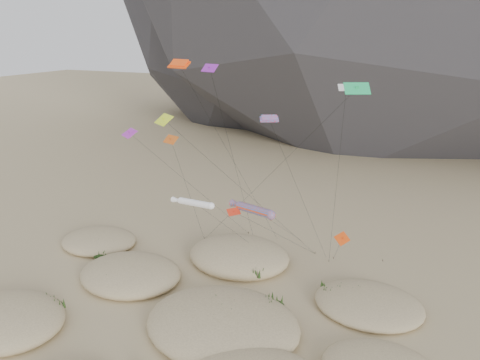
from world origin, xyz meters
name	(u,v)px	position (x,y,z in m)	size (l,w,h in m)	color
ground	(193,336)	(0.00, 0.00, 0.00)	(500.00, 500.00, 0.00)	#CCB789
dunes	(194,308)	(-1.85, 3.58, 0.69)	(52.42, 38.87, 3.75)	#CCB789
dune_grass	(191,310)	(-1.85, 2.93, 0.83)	(43.19, 27.50, 1.49)	black
kite_stakes	(287,249)	(2.58, 22.58, 0.15)	(25.28, 5.56, 0.30)	#3F2D1E
rainbow_tube_kite	(253,209)	(3.24, 8.00, 11.49)	(6.48, 20.14, 12.28)	#FF4D1A
white_tube_kite	(194,203)	(-4.27, 8.49, 10.92)	(7.47, 12.63, 11.54)	white
orange_parafoil	(180,66)	(-8.20, 13.33, 25.66)	(9.86, 13.23, 26.48)	#FF470D
multi_parafoil	(270,121)	(2.51, 14.85, 19.78)	(6.99, 8.70, 20.48)	#FB1A3F
delta_kites	(229,133)	(-1.14, 11.52, 18.68)	(30.29, 19.62, 26.03)	#CC5413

